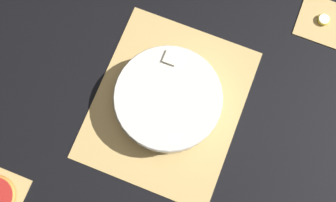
% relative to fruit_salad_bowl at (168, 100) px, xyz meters
% --- Properties ---
extents(ground_plane, '(6.00, 6.00, 0.00)m').
position_rel_fruit_salad_bowl_xyz_m(ground_plane, '(0.00, -0.00, -0.05)').
color(ground_plane, black).
extents(bamboo_mat_center, '(0.42, 0.35, 0.01)m').
position_rel_fruit_salad_bowl_xyz_m(bamboo_mat_center, '(0.00, -0.00, -0.04)').
color(bamboo_mat_center, tan).
rests_on(bamboo_mat_center, ground_plane).
extents(coaster_mat_far_left, '(0.13, 0.13, 0.01)m').
position_rel_fruit_salad_bowl_xyz_m(coaster_mat_far_left, '(-0.35, 0.29, -0.04)').
color(coaster_mat_far_left, tan).
rests_on(coaster_mat_far_left, ground_plane).
extents(fruit_salad_bowl, '(0.25, 0.25, 0.08)m').
position_rel_fruit_salad_bowl_xyz_m(fruit_salad_bowl, '(0.00, 0.00, 0.00)').
color(fruit_salad_bowl, silver).
rests_on(fruit_salad_bowl, bamboo_mat_center).
extents(banana_coin_single, '(0.03, 0.03, 0.01)m').
position_rel_fruit_salad_bowl_xyz_m(banana_coin_single, '(-0.35, 0.29, -0.04)').
color(banana_coin_single, '#F7EFC6').
rests_on(banana_coin_single, coaster_mat_far_left).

